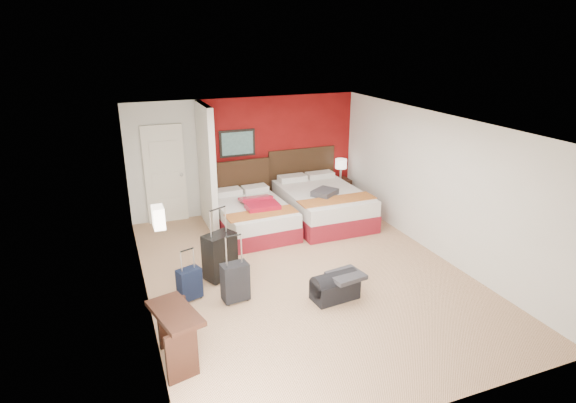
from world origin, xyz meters
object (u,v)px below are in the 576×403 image
bed_right (322,205)px  nightstand (340,191)px  red_suitcase_open (259,203)px  suitcase_charcoal (235,283)px  suitcase_navy (190,285)px  duffel_bag (335,288)px  bed_left (253,218)px  table_lamp (341,169)px  desk (177,336)px  suitcase_black (220,257)px

bed_right → nightstand: 1.21m
red_suitcase_open → nightstand: size_ratio=1.53×
suitcase_charcoal → red_suitcase_open: bearing=58.0°
suitcase_charcoal → suitcase_navy: (-0.62, 0.29, -0.05)m
duffel_bag → bed_left: bearing=91.5°
table_lamp → desk: bearing=-135.4°
suitcase_black → duffel_bag: (1.44, -1.23, -0.20)m
nightstand → duffel_bag: nightstand is taller
bed_right → nightstand: (0.86, 0.86, -0.05)m
bed_right → bed_left: bearing=-178.7°
desk → duffel_bag: bearing=-0.6°
suitcase_navy → duffel_bag: 2.16m
bed_left → red_suitcase_open: red_suitcase_open is taller
bed_right → suitcase_charcoal: (-2.59, -2.47, -0.04)m
duffel_bag → desk: bearing=-171.8°
red_suitcase_open → suitcase_navy: bearing=-129.7°
bed_left → suitcase_black: suitcase_black is taller
suitcase_charcoal → desk: 1.48m
suitcase_navy → desk: size_ratio=0.56×
suitcase_charcoal → bed_right: bearing=37.7°
nightstand → suitcase_navy: size_ratio=1.20×
suitcase_navy → duffel_bag: suitcase_navy is taller
suitcase_navy → desk: desk is taller
red_suitcase_open → table_lamp: bearing=24.4°
suitcase_black → desk: (-0.97, -1.82, -0.02)m
duffel_bag → suitcase_charcoal: bearing=155.3°
nightstand → table_lamp: table_lamp is taller
suitcase_charcoal → duffel_bag: size_ratio=0.84×
suitcase_black → nightstand: bearing=10.7°
nightstand → suitcase_navy: bearing=-144.6°
desk → suitcase_charcoal: bearing=32.3°
suitcase_black → suitcase_charcoal: 0.75m
nightstand → duffel_bag: size_ratio=0.82×
bed_right → nightstand: bed_right is taller
desk → suitcase_navy: bearing=59.6°
nightstand → suitcase_charcoal: 4.79m
red_suitcase_open → suitcase_navy: 2.72m
nightstand → suitcase_black: suitcase_black is taller
bed_left → suitcase_charcoal: 2.64m
red_suitcase_open → suitcase_black: size_ratio=1.15×
bed_right → suitcase_charcoal: size_ratio=3.81×
red_suitcase_open → suitcase_black: bearing=-125.5°
bed_right → duffel_bag: (-1.19, -2.95, -0.15)m
suitcase_navy → desk: (-0.39, -1.37, 0.12)m
table_lamp → bed_right: bearing=-135.1°
table_lamp → suitcase_black: table_lamp is taller
suitcase_navy → bed_left: bearing=33.6°
nightstand → desk: size_ratio=0.67×
bed_left → suitcase_charcoal: size_ratio=3.29×
bed_right → duffel_bag: 3.19m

